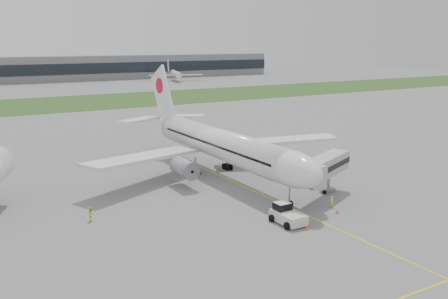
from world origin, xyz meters
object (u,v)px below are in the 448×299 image
ground_crew_near (332,202)px  pushback_tug (287,214)px  airliner (218,143)px  jet_bridge (323,168)px

ground_crew_near → pushback_tug: bearing=-1.2°
airliner → pushback_tug: (-4.00, -24.48, -4.55)m
airliner → ground_crew_near: airliner is taller
airliner → ground_crew_near: 23.98m
pushback_tug → jet_bridge: (10.41, 5.19, 3.51)m
ground_crew_near → airliner: bearing=-88.5°
airliner → jet_bridge: airliner is taller
jet_bridge → ground_crew_near: bearing=-135.8°
pushback_tug → ground_crew_near: 9.15m
pushback_tug → airliner: bearing=80.2°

